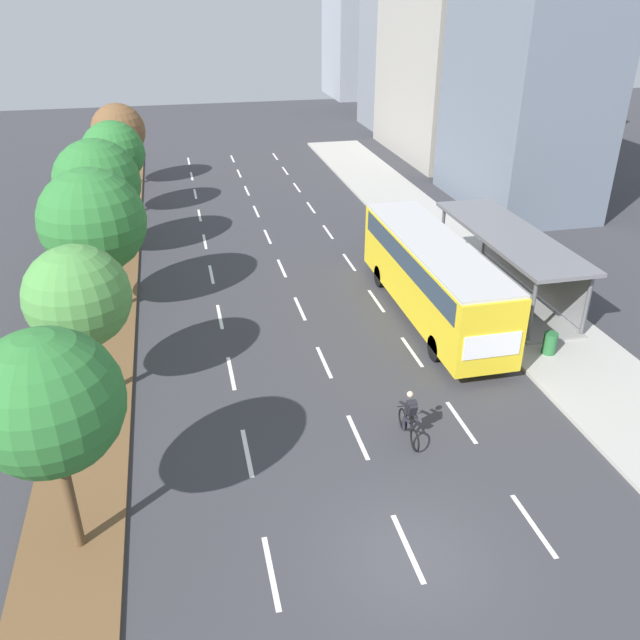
{
  "coord_description": "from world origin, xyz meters",
  "views": [
    {
      "loc": [
        -4.84,
        -10.9,
        12.75
      ],
      "look_at": [
        0.1,
        10.79,
        1.2
      ],
      "focal_mm": 36.67,
      "sensor_mm": 36.0,
      "label": 1
    }
  ],
  "objects": [
    {
      "name": "median_tree_farthest",
      "position": [
        -8.12,
        35.83,
        3.83
      ],
      "size": [
        3.57,
        3.57,
        5.51
      ],
      "color": "brown",
      "rests_on": "median_strip"
    },
    {
      "name": "median_tree_fourth",
      "position": [
        -8.52,
        22.38,
        3.96
      ],
      "size": [
        4.24,
        4.24,
        5.97
      ],
      "color": "brown",
      "rests_on": "median_strip"
    },
    {
      "name": "median_tree_second",
      "position": [
        -8.17,
        8.93,
        3.91
      ],
      "size": [
        3.35,
        3.35,
        5.48
      ],
      "color": "brown",
      "rests_on": "median_strip"
    },
    {
      "name": "ground_plane",
      "position": [
        0.0,
        0.0,
        0.0
      ],
      "size": [
        140.0,
        140.0,
        0.0
      ],
      "primitive_type": "plane",
      "color": "#38383D"
    },
    {
      "name": "bus_shelter",
      "position": [
        9.53,
        13.59,
        1.87
      ],
      "size": [
        2.9,
        9.86,
        2.86
      ],
      "color": "gray",
      "rests_on": "sidewalk_right"
    },
    {
      "name": "sidewalk_right",
      "position": [
        9.25,
        20.0,
        0.07
      ],
      "size": [
        4.5,
        52.0,
        0.15
      ],
      "primitive_type": "cube",
      "color": "#ADAAA3",
      "rests_on": "ground"
    },
    {
      "name": "lane_divider_left",
      "position": [
        -3.5,
        18.96,
        0.0
      ],
      "size": [
        0.14,
        48.92,
        0.01
      ],
      "color": "white",
      "rests_on": "ground"
    },
    {
      "name": "building_mid_right",
      "position": [
        17.63,
        40.3,
        9.98
      ],
      "size": [
        8.48,
        13.86,
        19.95
      ],
      "primitive_type": "cube",
      "color": "#A39E93",
      "rests_on": "ground"
    },
    {
      "name": "bus",
      "position": [
        5.25,
        12.38,
        2.07
      ],
      "size": [
        2.54,
        11.29,
        3.37
      ],
      "color": "yellow",
      "rests_on": "ground"
    },
    {
      "name": "cyclist",
      "position": [
        1.51,
        4.53,
        0.79
      ],
      "size": [
        0.46,
        1.82,
        1.71
      ],
      "color": "black",
      "rests_on": "ground"
    },
    {
      "name": "median_strip",
      "position": [
        -8.3,
        20.0,
        0.06
      ],
      "size": [
        2.6,
        52.0,
        0.12
      ],
      "primitive_type": "cube",
      "color": "brown",
      "rests_on": "ground"
    },
    {
      "name": "lane_divider_center",
      "position": [
        0.0,
        18.96,
        0.0
      ],
      "size": [
        0.14,
        48.92,
        0.01
      ],
      "color": "white",
      "rests_on": "ground"
    },
    {
      "name": "median_tree_nearest",
      "position": [
        -8.08,
        2.2,
        4.41
      ],
      "size": [
        3.44,
        3.44,
        6.02
      ],
      "color": "brown",
      "rests_on": "median_strip"
    },
    {
      "name": "building_near_right",
      "position": [
        16.29,
        26.35,
        8.2
      ],
      "size": [
        6.41,
        10.79,
        16.4
      ],
      "primitive_type": "cube",
      "color": "slate",
      "rests_on": "ground"
    },
    {
      "name": "median_tree_fifth",
      "position": [
        -8.1,
        29.1,
        3.89
      ],
      "size": [
        3.62,
        3.62,
        5.59
      ],
      "color": "brown",
      "rests_on": "median_strip"
    },
    {
      "name": "trash_bin",
      "position": [
        8.45,
        8.17,
        0.57
      ],
      "size": [
        0.52,
        0.52,
        0.85
      ],
      "primitive_type": "cylinder",
      "color": "#286B38",
      "rests_on": "sidewalk_right"
    },
    {
      "name": "building_far_right",
      "position": [
        19.27,
        47.98,
        10.59
      ],
      "size": [
        10.12,
        15.26,
        21.19
      ],
      "primitive_type": "cube",
      "color": "gray",
      "rests_on": "ground"
    },
    {
      "name": "lane_divider_right",
      "position": [
        3.5,
        18.96,
        0.0
      ],
      "size": [
        0.14,
        48.92,
        0.01
      ],
      "color": "white",
      "rests_on": "ground"
    },
    {
      "name": "median_tree_third",
      "position": [
        -8.2,
        15.65,
        4.18
      ],
      "size": [
        4.29,
        4.29,
        6.21
      ],
      "color": "brown",
      "rests_on": "median_strip"
    }
  ]
}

